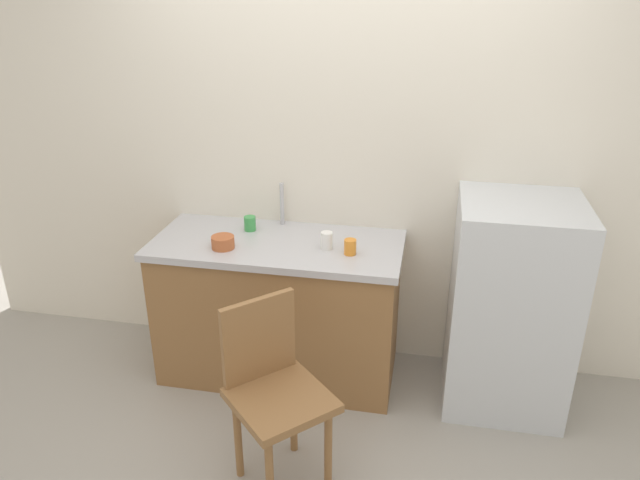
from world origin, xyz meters
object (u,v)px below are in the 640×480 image
refrigerator (510,305)px  cup_green (250,223)px  chair (274,388)px  terracotta_bowl (223,242)px  cup_white (327,241)px  cup_orange (350,247)px

refrigerator → cup_green: (-1.46, 0.12, 0.31)m
cup_green → chair: bearing=-67.7°
terracotta_bowl → cup_white: size_ratio=1.28×
cup_orange → cup_green: (-0.61, 0.21, 0.00)m
cup_white → cup_green: (-0.48, 0.17, -0.01)m
cup_orange → cup_green: 0.65m
terracotta_bowl → cup_green: cup_green is taller
refrigerator → cup_orange: bearing=-174.2°
chair → refrigerator: bearing=-7.8°
refrigerator → cup_green: 1.50m
chair → cup_orange: 0.85m
terracotta_bowl → cup_white: 0.56m
refrigerator → chair: refrigerator is taller
chair → cup_white: size_ratio=9.26×
cup_orange → cup_green: same height
refrigerator → terracotta_bowl: 1.56m
terracotta_bowl → cup_white: (0.55, 0.09, 0.01)m
chair → cup_white: 0.86m
terracotta_bowl → refrigerator: bearing=5.3°
refrigerator → cup_white: (-0.98, -0.05, 0.31)m
chair → terracotta_bowl: bearing=79.1°
refrigerator → cup_green: size_ratio=13.95×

